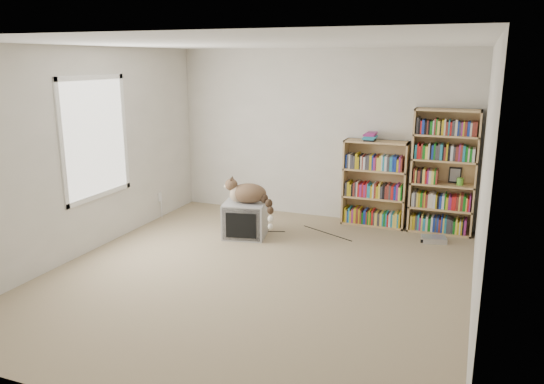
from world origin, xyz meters
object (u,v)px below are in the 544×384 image
(dvd_player, at_px, (434,239))
(bookcase_short, at_px, (375,187))
(crt_tv, at_px, (245,219))
(bookcase_tall, at_px, (443,175))
(cat, at_px, (252,197))

(dvd_player, bearing_deg, bookcase_short, 137.63)
(crt_tv, relative_size, bookcase_tall, 0.38)
(crt_tv, bearing_deg, cat, -25.13)
(dvd_player, bearing_deg, bookcase_tall, 72.06)
(crt_tv, relative_size, dvd_player, 2.08)
(cat, xyz_separation_m, dvd_player, (2.31, 0.72, -0.54))
(bookcase_tall, relative_size, bookcase_short, 1.38)
(bookcase_short, bearing_deg, dvd_player, -27.83)
(cat, relative_size, dvd_player, 2.52)
(crt_tv, bearing_deg, bookcase_short, 25.69)
(cat, relative_size, bookcase_tall, 0.46)
(bookcase_short, bearing_deg, bookcase_tall, -0.15)
(crt_tv, relative_size, bookcase_short, 0.52)
(bookcase_tall, bearing_deg, cat, -152.95)
(cat, distance_m, bookcase_tall, 2.63)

